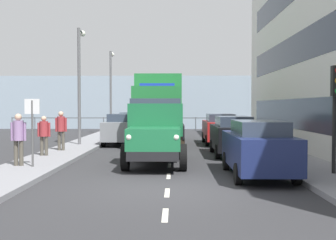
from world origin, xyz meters
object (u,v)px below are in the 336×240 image
(lorry_cargo_green, at_px, (159,107))
(pedestrian_couple_a, at_px, (44,132))
(car_teal_oppositeside_1, at_px, (132,124))
(car_red_kerbside_2, at_px, (220,128))
(lamp_post_far, at_px, (111,84))
(car_grey_oppositeside_0, at_px, (123,129))
(traffic_light_near, at_px, (336,96))
(car_black_kerbside_1, at_px, (233,135))
(car_navy_kerbside_near, at_px, (258,148))
(truck_vintage_green, at_px, (156,133))
(pedestrian_with_bag, at_px, (18,135))
(car_maroon_oppositeside_2, at_px, (139,122))
(pedestrian_strolling, at_px, (61,127))
(street_sign, at_px, (32,121))
(lamp_post_promenade, at_px, (80,75))

(lorry_cargo_green, relative_size, pedestrian_couple_a, 5.11)
(lorry_cargo_green, relative_size, car_teal_oppositeside_1, 1.81)
(car_red_kerbside_2, height_order, lamp_post_far, lamp_post_far)
(car_grey_oppositeside_0, xyz_separation_m, traffic_light_near, (-7.67, 11.42, 1.58))
(lorry_cargo_green, bearing_deg, car_black_kerbside_1, 120.71)
(car_navy_kerbside_near, relative_size, car_red_kerbside_2, 1.02)
(lorry_cargo_green, bearing_deg, car_teal_oppositeside_1, -67.79)
(car_grey_oppositeside_0, bearing_deg, traffic_light_near, 123.91)
(truck_vintage_green, xyz_separation_m, pedestrian_with_bag, (4.58, 1.22, 0.01))
(car_grey_oppositeside_0, height_order, car_maroon_oppositeside_2, same)
(truck_vintage_green, height_order, car_navy_kerbside_near, truck_vintage_green)
(lorry_cargo_green, distance_m, pedestrian_with_bag, 11.15)
(car_navy_kerbside_near, bearing_deg, pedestrian_couple_a, -28.72)
(traffic_light_near, bearing_deg, car_maroon_oppositeside_2, -71.13)
(car_teal_oppositeside_1, xyz_separation_m, pedestrian_couple_a, (2.40, 12.14, 0.19))
(car_black_kerbside_1, bearing_deg, pedestrian_strolling, -5.01)
(car_black_kerbside_1, bearing_deg, lorry_cargo_green, -59.29)
(traffic_light_near, bearing_deg, pedestrian_strolling, -34.18)
(car_maroon_oppositeside_2, xyz_separation_m, traffic_light_near, (-7.67, 22.46, 1.58))
(car_black_kerbside_1, relative_size, car_maroon_oppositeside_2, 0.95)
(car_grey_oppositeside_0, relative_size, car_maroon_oppositeside_2, 0.97)
(car_maroon_oppositeside_2, bearing_deg, street_sign, 85.09)
(pedestrian_strolling, xyz_separation_m, lamp_post_far, (-0.39, -12.99, 2.61))
(lamp_post_promenade, xyz_separation_m, lamp_post_far, (-0.24, -9.69, -0.00))
(car_teal_oppositeside_1, xyz_separation_m, lamp_post_far, (1.86, -2.95, 2.91))
(car_red_kerbside_2, height_order, traffic_light_near, traffic_light_near)
(truck_vintage_green, distance_m, lorry_cargo_green, 9.04)
(car_maroon_oppositeside_2, bearing_deg, truck_vintage_green, 96.47)
(car_navy_kerbside_near, distance_m, lamp_post_promenade, 12.63)
(car_grey_oppositeside_0, distance_m, pedestrian_strolling, 5.20)
(car_red_kerbside_2, bearing_deg, lamp_post_promenade, 11.91)
(car_grey_oppositeside_0, distance_m, lamp_post_promenade, 3.85)
(car_black_kerbside_1, height_order, pedestrian_with_bag, pedestrian_with_bag)
(pedestrian_strolling, bearing_deg, car_grey_oppositeside_0, -115.74)
(car_grey_oppositeside_0, bearing_deg, car_maroon_oppositeside_2, -90.00)
(car_grey_oppositeside_0, xyz_separation_m, pedestrian_couple_a, (2.40, 6.78, 0.19))
(lorry_cargo_green, relative_size, car_red_kerbside_2, 1.85)
(pedestrian_with_bag, bearing_deg, lamp_post_promenade, -91.71)
(pedestrian_strolling, bearing_deg, lamp_post_promenade, -92.61)
(pedestrian_couple_a, xyz_separation_m, pedestrian_strolling, (-0.15, -2.10, 0.11))
(lamp_post_far, bearing_deg, car_navy_kerbside_near, 110.65)
(pedestrian_with_bag, xyz_separation_m, lamp_post_promenade, (-0.25, -8.44, 2.62))
(lorry_cargo_green, bearing_deg, lamp_post_promenade, 23.30)
(lorry_cargo_green, distance_m, car_maroon_oppositeside_2, 10.89)
(pedestrian_couple_a, bearing_deg, lamp_post_far, -92.05)
(lamp_post_promenade, bearing_deg, truck_vintage_green, 120.95)
(car_navy_kerbside_near, distance_m, car_maroon_oppositeside_2, 22.78)
(traffic_light_near, bearing_deg, street_sign, -8.37)
(street_sign, bearing_deg, car_navy_kerbside_near, 171.70)
(car_navy_kerbside_near, bearing_deg, car_teal_oppositeside_1, -71.68)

